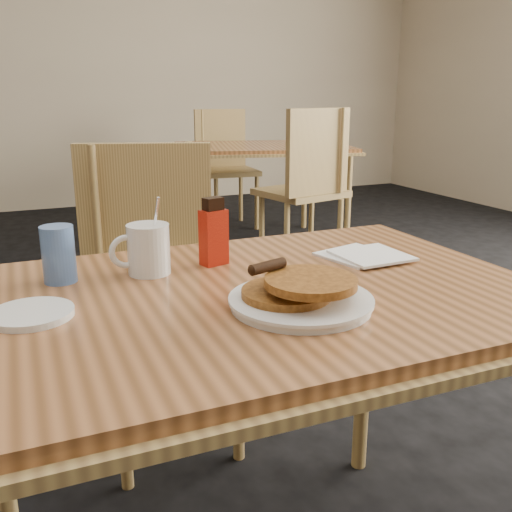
{
  "coord_description": "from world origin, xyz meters",
  "views": [
    {
      "loc": [
        -0.47,
        -0.99,
        1.12
      ],
      "look_at": [
        -0.03,
        0.03,
        0.8
      ],
      "focal_mm": 40.0,
      "sensor_mm": 36.0,
      "label": 1
    }
  ],
  "objects_px": {
    "neighbor_table": "(261,150)",
    "coffee_mug": "(147,248)",
    "chair_neighbor_far": "(225,157)",
    "chair_main_far": "(155,268)",
    "chair_neighbor_near": "(309,176)",
    "blue_tumbler": "(59,254)",
    "syrup_bottle": "(214,234)",
    "pancake_plate": "(301,294)",
    "main_table": "(249,311)"
  },
  "relations": [
    {
      "from": "neighbor_table",
      "to": "chair_neighbor_near",
      "type": "bearing_deg",
      "value": -91.34
    },
    {
      "from": "main_table",
      "to": "chair_main_far",
      "type": "relative_size",
      "value": 1.24
    },
    {
      "from": "blue_tumbler",
      "to": "syrup_bottle",
      "type": "bearing_deg",
      "value": -1.47
    },
    {
      "from": "neighbor_table",
      "to": "chair_neighbor_near",
      "type": "xyz_separation_m",
      "value": [
        -0.02,
        -0.77,
        -0.09
      ]
    },
    {
      "from": "chair_neighbor_far",
      "to": "blue_tumbler",
      "type": "distance_m",
      "value": 3.81
    },
    {
      "from": "main_table",
      "to": "chair_main_far",
      "type": "xyz_separation_m",
      "value": [
        -0.01,
        0.76,
        -0.13
      ]
    },
    {
      "from": "main_table",
      "to": "syrup_bottle",
      "type": "height_order",
      "value": "syrup_bottle"
    },
    {
      "from": "chair_neighbor_near",
      "to": "pancake_plate",
      "type": "relative_size",
      "value": 3.94
    },
    {
      "from": "chair_neighbor_far",
      "to": "neighbor_table",
      "type": "bearing_deg",
      "value": -83.75
    },
    {
      "from": "chair_main_far",
      "to": "pancake_plate",
      "type": "height_order",
      "value": "chair_main_far"
    },
    {
      "from": "pancake_plate",
      "to": "syrup_bottle",
      "type": "bearing_deg",
      "value": 100.09
    },
    {
      "from": "chair_main_far",
      "to": "syrup_bottle",
      "type": "xyz_separation_m",
      "value": [
        0.01,
        -0.57,
        0.24
      ]
    },
    {
      "from": "main_table",
      "to": "chair_neighbor_far",
      "type": "xyz_separation_m",
      "value": [
        1.3,
        3.64,
        -0.12
      ]
    },
    {
      "from": "main_table",
      "to": "syrup_bottle",
      "type": "distance_m",
      "value": 0.22
    },
    {
      "from": "coffee_mug",
      "to": "syrup_bottle",
      "type": "height_order",
      "value": "coffee_mug"
    },
    {
      "from": "main_table",
      "to": "neighbor_table",
      "type": "distance_m",
      "value": 3.2
    },
    {
      "from": "neighbor_table",
      "to": "blue_tumbler",
      "type": "height_order",
      "value": "blue_tumbler"
    },
    {
      "from": "syrup_bottle",
      "to": "blue_tumbler",
      "type": "xyz_separation_m",
      "value": [
        -0.33,
        0.01,
        -0.01
      ]
    },
    {
      "from": "main_table",
      "to": "chair_neighbor_far",
      "type": "relative_size",
      "value": 1.22
    },
    {
      "from": "neighbor_table",
      "to": "chair_main_far",
      "type": "relative_size",
      "value": 1.54
    },
    {
      "from": "coffee_mug",
      "to": "syrup_bottle",
      "type": "distance_m",
      "value": 0.15
    },
    {
      "from": "pancake_plate",
      "to": "syrup_bottle",
      "type": "distance_m",
      "value": 0.32
    },
    {
      "from": "neighbor_table",
      "to": "coffee_mug",
      "type": "distance_m",
      "value": 3.11
    },
    {
      "from": "chair_main_far",
      "to": "main_table",
      "type": "bearing_deg",
      "value": -70.26
    },
    {
      "from": "pancake_plate",
      "to": "blue_tumbler",
      "type": "xyz_separation_m",
      "value": [
        -0.39,
        0.32,
        0.03
      ]
    },
    {
      "from": "chair_neighbor_far",
      "to": "pancake_plate",
      "type": "xyz_separation_m",
      "value": [
        -1.25,
        -3.76,
        0.19
      ]
    },
    {
      "from": "chair_main_far",
      "to": "coffee_mug",
      "type": "relative_size",
      "value": 5.74
    },
    {
      "from": "chair_neighbor_far",
      "to": "chair_neighbor_near",
      "type": "height_order",
      "value": "chair_neighbor_near"
    },
    {
      "from": "chair_neighbor_near",
      "to": "syrup_bottle",
      "type": "relative_size",
      "value": 6.78
    },
    {
      "from": "main_table",
      "to": "coffee_mug",
      "type": "bearing_deg",
      "value": 129.96
    },
    {
      "from": "syrup_bottle",
      "to": "neighbor_table",
      "type": "bearing_deg",
      "value": 48.39
    },
    {
      "from": "neighbor_table",
      "to": "coffee_mug",
      "type": "xyz_separation_m",
      "value": [
        -1.48,
        -2.73,
        0.1
      ]
    },
    {
      "from": "chair_neighbor_near",
      "to": "blue_tumbler",
      "type": "relative_size",
      "value": 8.86
    },
    {
      "from": "main_table",
      "to": "neighbor_table",
      "type": "height_order",
      "value": "same"
    },
    {
      "from": "coffee_mug",
      "to": "pancake_plate",
      "type": "bearing_deg",
      "value": -43.6
    },
    {
      "from": "chair_main_far",
      "to": "neighbor_table",
      "type": "bearing_deg",
      "value": 77.42
    },
    {
      "from": "neighbor_table",
      "to": "pancake_plate",
      "type": "height_order",
      "value": "pancake_plate"
    },
    {
      "from": "chair_neighbor_far",
      "to": "coffee_mug",
      "type": "distance_m",
      "value": 3.76
    },
    {
      "from": "blue_tumbler",
      "to": "chair_neighbor_far",
      "type": "bearing_deg",
      "value": 64.62
    },
    {
      "from": "main_table",
      "to": "chair_neighbor_near",
      "type": "height_order",
      "value": "chair_neighbor_near"
    },
    {
      "from": "chair_main_far",
      "to": "chair_neighbor_far",
      "type": "distance_m",
      "value": 3.16
    },
    {
      "from": "chair_main_far",
      "to": "chair_neighbor_near",
      "type": "height_order",
      "value": "chair_neighbor_near"
    },
    {
      "from": "pancake_plate",
      "to": "syrup_bottle",
      "type": "relative_size",
      "value": 1.72
    },
    {
      "from": "chair_main_far",
      "to": "coffee_mug",
      "type": "distance_m",
      "value": 0.64
    },
    {
      "from": "chair_neighbor_far",
      "to": "chair_neighbor_near",
      "type": "distance_m",
      "value": 1.5
    },
    {
      "from": "chair_neighbor_near",
      "to": "syrup_bottle",
      "type": "bearing_deg",
      "value": -136.34
    },
    {
      "from": "blue_tumbler",
      "to": "pancake_plate",
      "type": "bearing_deg",
      "value": -39.88
    },
    {
      "from": "neighbor_table",
      "to": "syrup_bottle",
      "type": "bearing_deg",
      "value": -115.93
    },
    {
      "from": "neighbor_table",
      "to": "chair_main_far",
      "type": "bearing_deg",
      "value": -121.68
    },
    {
      "from": "chair_neighbor_far",
      "to": "coffee_mug",
      "type": "relative_size",
      "value": 5.84
    }
  ]
}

